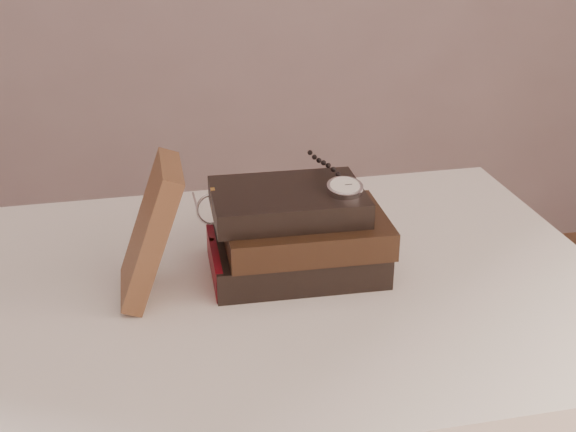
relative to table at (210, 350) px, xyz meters
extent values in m
cube|color=white|center=(0.00, 0.00, 0.07)|extent=(1.00, 0.60, 0.04)
cube|color=white|center=(0.00, 0.00, 0.01)|extent=(0.88, 0.49, 0.08)
cylinder|color=white|center=(0.45, 0.25, -0.30)|extent=(0.05, 0.05, 0.71)
cube|color=black|center=(0.12, 0.02, 0.11)|extent=(0.22, 0.15, 0.04)
cube|color=beige|center=(0.12, 0.02, 0.11)|extent=(0.21, 0.14, 0.03)
cube|color=gold|center=(0.01, 0.05, 0.11)|extent=(0.01, 0.01, 0.04)
cube|color=maroon|center=(0.01, 0.02, 0.11)|extent=(0.01, 0.13, 0.04)
cube|color=black|center=(0.13, 0.01, 0.15)|extent=(0.20, 0.14, 0.04)
cube|color=beige|center=(0.13, 0.01, 0.15)|extent=(0.20, 0.13, 0.03)
cube|color=gold|center=(0.03, 0.04, 0.15)|extent=(0.01, 0.01, 0.04)
cube|color=black|center=(0.11, 0.03, 0.18)|extent=(0.19, 0.13, 0.03)
cube|color=beige|center=(0.11, 0.03, 0.18)|extent=(0.18, 0.12, 0.02)
cube|color=gold|center=(0.02, 0.05, 0.18)|extent=(0.01, 0.01, 0.03)
cube|color=#482C1C|center=(-0.06, 0.00, 0.18)|extent=(0.08, 0.11, 0.17)
cylinder|color=silver|center=(0.17, 0.01, 0.20)|extent=(0.05, 0.05, 0.02)
cylinder|color=white|center=(0.17, 0.01, 0.21)|extent=(0.04, 0.04, 0.01)
torus|color=silver|center=(0.17, 0.01, 0.21)|extent=(0.04, 0.04, 0.01)
cylinder|color=silver|center=(0.17, 0.03, 0.20)|extent=(0.01, 0.01, 0.01)
cube|color=black|center=(0.17, 0.01, 0.21)|extent=(0.00, 0.01, 0.00)
cube|color=black|center=(0.18, 0.01, 0.21)|extent=(0.01, 0.00, 0.00)
sphere|color=black|center=(0.17, 0.04, 0.21)|extent=(0.01, 0.01, 0.01)
sphere|color=black|center=(0.17, 0.05, 0.21)|extent=(0.01, 0.01, 0.01)
sphere|color=black|center=(0.17, 0.07, 0.21)|extent=(0.01, 0.01, 0.01)
sphere|color=black|center=(0.17, 0.08, 0.21)|extent=(0.01, 0.01, 0.01)
sphere|color=black|center=(0.16, 0.10, 0.21)|extent=(0.01, 0.01, 0.01)
sphere|color=black|center=(0.16, 0.11, 0.21)|extent=(0.01, 0.01, 0.01)
sphere|color=black|center=(0.16, 0.12, 0.21)|extent=(0.01, 0.01, 0.01)
torus|color=silver|center=(0.02, 0.09, 0.15)|extent=(0.04, 0.01, 0.04)
torus|color=silver|center=(0.07, 0.09, 0.15)|extent=(0.04, 0.01, 0.04)
cylinder|color=silver|center=(0.04, 0.09, 0.16)|extent=(0.01, 0.00, 0.00)
cylinder|color=silver|center=(0.00, 0.14, 0.15)|extent=(0.01, 0.10, 0.02)
cylinder|color=silver|center=(0.09, 0.14, 0.15)|extent=(0.01, 0.10, 0.02)
camera|label=1|loc=(-0.07, -0.80, 0.56)|focal=47.45mm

